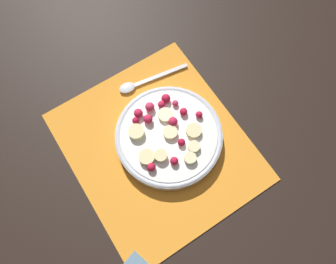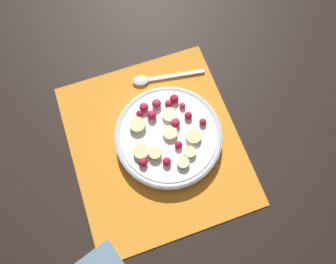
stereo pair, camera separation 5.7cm
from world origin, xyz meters
TOP-DOWN VIEW (x-y plane):
  - ground_plane at (0.00, 0.00)m, footprint 3.00×3.00m
  - placemat at (0.00, 0.00)m, footprint 0.42×0.38m
  - fruit_bowl at (-0.00, 0.03)m, footprint 0.24×0.24m
  - spoon at (-0.16, 0.05)m, footprint 0.05×0.18m

SIDE VIEW (x-z plane):
  - ground_plane at x=0.00m, z-range 0.00..0.00m
  - placemat at x=0.00m, z-range 0.00..0.01m
  - spoon at x=-0.16m, z-range 0.01..0.01m
  - fruit_bowl at x=0.00m, z-range 0.00..0.05m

